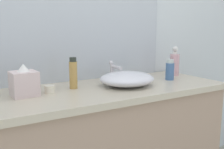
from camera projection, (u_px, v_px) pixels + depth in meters
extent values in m
cube|color=silver|center=(73.00, 20.00, 1.70)|extent=(6.00, 0.06, 2.60)
cube|color=#BAB098|center=(95.00, 92.00, 1.49)|extent=(1.67, 0.59, 0.04)
ellipsoid|color=silver|center=(127.00, 79.00, 1.57)|extent=(0.35, 0.31, 0.09)
cylinder|color=silver|center=(112.00, 73.00, 1.73)|extent=(0.03, 0.03, 0.11)
cylinder|color=silver|center=(116.00, 67.00, 1.67)|extent=(0.02, 0.12, 0.02)
sphere|color=silver|center=(111.00, 63.00, 1.73)|extent=(0.03, 0.03, 0.03)
cylinder|color=#D1A0AA|center=(175.00, 65.00, 1.93)|extent=(0.07, 0.07, 0.16)
cylinder|color=silver|center=(175.00, 53.00, 1.91)|extent=(0.03, 0.03, 0.02)
sphere|color=silver|center=(175.00, 49.00, 1.91)|extent=(0.04, 0.04, 0.04)
cylinder|color=silver|center=(176.00, 49.00, 1.90)|extent=(0.02, 0.02, 0.02)
cylinder|color=#B58D49|center=(73.00, 75.00, 1.49)|extent=(0.05, 0.05, 0.16)
cylinder|color=#2A312A|center=(73.00, 59.00, 1.47)|extent=(0.04, 0.04, 0.03)
cylinder|color=#446A9C|center=(170.00, 71.00, 1.75)|extent=(0.06, 0.06, 0.12)
cylinder|color=silver|center=(170.00, 61.00, 1.74)|extent=(0.05, 0.05, 0.02)
cube|color=beige|center=(24.00, 84.00, 1.32)|extent=(0.14, 0.14, 0.13)
cone|color=white|center=(23.00, 68.00, 1.31)|extent=(0.07, 0.07, 0.04)
cylinder|color=silver|center=(50.00, 89.00, 1.39)|extent=(0.06, 0.06, 0.04)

